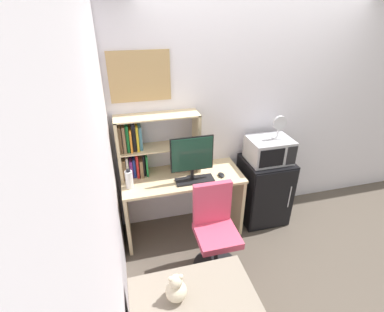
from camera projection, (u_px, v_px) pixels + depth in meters
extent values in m
cube|color=silver|center=(282.00, 111.00, 3.39)|extent=(6.40, 0.04, 2.60)
cube|color=silver|center=(106.00, 236.00, 1.56)|extent=(0.04, 4.40, 2.60)
cube|color=beige|center=(183.00, 177.00, 3.10)|extent=(1.31, 0.55, 0.03)
cube|color=beige|center=(127.00, 214.00, 3.15)|extent=(0.04, 0.50, 0.74)
cube|color=beige|center=(235.00, 197.00, 3.43)|extent=(0.04, 0.50, 0.74)
cube|color=beige|center=(118.00, 150.00, 2.93)|extent=(0.03, 0.26, 0.67)
cube|color=beige|center=(196.00, 141.00, 3.11)|extent=(0.03, 0.26, 0.67)
cube|color=beige|center=(157.00, 116.00, 2.87)|extent=(0.87, 0.26, 0.01)
cube|color=beige|center=(159.00, 147.00, 3.03)|extent=(0.80, 0.26, 0.01)
cube|color=brown|center=(124.00, 167.00, 3.05)|extent=(0.04, 0.21, 0.23)
cube|color=silver|center=(127.00, 165.00, 3.05)|extent=(0.02, 0.21, 0.26)
cube|color=purple|center=(131.00, 167.00, 3.08)|extent=(0.03, 0.17, 0.20)
cube|color=navy|center=(134.00, 166.00, 3.09)|extent=(0.03, 0.17, 0.21)
cube|color=#B21E1E|center=(137.00, 164.00, 3.08)|extent=(0.03, 0.20, 0.26)
cube|color=brown|center=(141.00, 166.00, 3.10)|extent=(0.03, 0.21, 0.20)
cube|color=black|center=(143.00, 163.00, 3.11)|extent=(0.02, 0.16, 0.24)
cube|color=#197233|center=(146.00, 163.00, 3.11)|extent=(0.02, 0.19, 0.24)
cube|color=brown|center=(120.00, 138.00, 2.89)|extent=(0.03, 0.19, 0.28)
cube|color=brown|center=(124.00, 137.00, 2.89)|extent=(0.03, 0.22, 0.28)
cube|color=#197233|center=(127.00, 137.00, 2.91)|extent=(0.03, 0.19, 0.29)
cube|color=orange|center=(130.00, 138.00, 2.92)|extent=(0.02, 0.21, 0.25)
cube|color=black|center=(133.00, 135.00, 2.92)|extent=(0.04, 0.17, 0.30)
cube|color=gold|center=(137.00, 136.00, 2.93)|extent=(0.02, 0.20, 0.27)
cube|color=teal|center=(140.00, 136.00, 2.95)|extent=(0.03, 0.17, 0.25)
cylinder|color=black|center=(192.00, 180.00, 3.02)|extent=(0.17, 0.17, 0.02)
cylinder|color=black|center=(192.00, 174.00, 2.99)|extent=(0.04, 0.04, 0.12)
cube|color=black|center=(192.00, 154.00, 2.88)|extent=(0.45, 0.01, 0.38)
cube|color=#193D2D|center=(192.00, 154.00, 2.88)|extent=(0.42, 0.02, 0.36)
cube|color=black|center=(195.00, 180.00, 3.01)|extent=(0.40, 0.15, 0.02)
ellipsoid|color=black|center=(221.00, 175.00, 3.09)|extent=(0.07, 0.10, 0.03)
cylinder|color=silver|center=(129.00, 180.00, 2.86)|extent=(0.08, 0.08, 0.19)
cylinder|color=black|center=(128.00, 171.00, 2.82)|extent=(0.04, 0.04, 0.02)
cube|color=black|center=(263.00, 189.00, 3.50)|extent=(0.54, 0.50, 0.82)
cube|color=black|center=(274.00, 202.00, 3.28)|extent=(0.52, 0.01, 0.79)
cylinder|color=#B2B2B7|center=(290.00, 197.00, 3.29)|extent=(0.01, 0.01, 0.29)
cube|color=#ADADB2|center=(269.00, 150.00, 3.24)|extent=(0.48, 0.38, 0.27)
cube|color=black|center=(272.00, 158.00, 3.06)|extent=(0.29, 0.01, 0.21)
cube|color=black|center=(292.00, 156.00, 3.12)|extent=(0.11, 0.01, 0.22)
cylinder|color=silver|center=(277.00, 138.00, 3.19)|extent=(0.11, 0.11, 0.01)
cylinder|color=silver|center=(278.00, 133.00, 3.17)|extent=(0.02, 0.02, 0.10)
cylinder|color=silver|center=(280.00, 123.00, 3.10)|extent=(0.16, 0.03, 0.16)
cylinder|color=black|center=(215.00, 266.00, 2.95)|extent=(0.46, 0.46, 0.04)
cylinder|color=black|center=(216.00, 252.00, 2.86)|extent=(0.04, 0.04, 0.41)
cube|color=#D84766|center=(217.00, 235.00, 2.75)|extent=(0.40, 0.40, 0.07)
cube|color=#D84766|center=(212.00, 203.00, 2.78)|extent=(0.38, 0.06, 0.45)
sphere|color=beige|center=(176.00, 291.00, 2.06)|extent=(0.16, 0.16, 0.16)
sphere|color=beige|center=(176.00, 281.00, 2.01)|extent=(0.10, 0.10, 0.10)
sphere|color=beige|center=(171.00, 279.00, 1.98)|extent=(0.04, 0.04, 0.04)
sphere|color=beige|center=(181.00, 277.00, 2.00)|extent=(0.04, 0.04, 0.04)
cube|color=tan|center=(140.00, 77.00, 2.76)|extent=(0.60, 0.02, 0.49)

